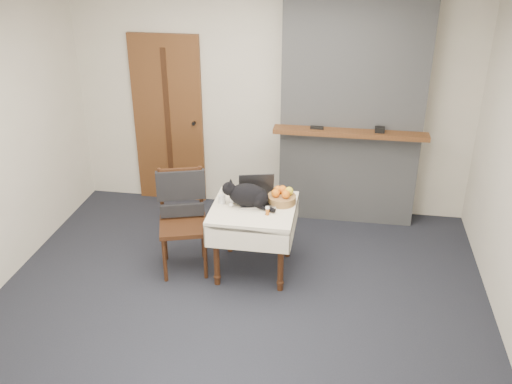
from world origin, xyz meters
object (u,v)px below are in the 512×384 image
side_table (254,217)px  cat (249,195)px  fruit_basket (282,197)px  pill_bottle (267,211)px  chair (182,206)px  door (168,121)px  laptop (257,195)px  cream_jar (222,199)px

side_table → cat: size_ratio=1.48×
cat → fruit_basket: 0.32m
pill_bottle → chair: bearing=170.0°
door → laptop: bearing=-45.9°
cat → cream_jar: bearing=175.2°
side_table → cream_jar: 0.34m
side_table → cat: cat is taller
side_table → pill_bottle: size_ratio=9.87×
laptop → chair: chair is taller
door → pill_bottle: bearing=-48.1°
door → cream_jar: size_ratio=25.80×
door → chair: bearing=-68.8°
laptop → chair: (-0.71, -0.11, -0.12)m
door → side_table: size_ratio=2.56×
fruit_basket → cat: bearing=-158.4°
laptop → cream_jar: laptop is taller
chair → fruit_basket: bearing=-10.4°
side_table → pill_bottle: (0.15, -0.14, 0.15)m
cat → door: bearing=129.8°
door → fruit_basket: bearing=-40.9°
side_table → fruit_basket: fruit_basket is taller
cream_jar → chair: size_ratio=0.08×
side_table → laptop: size_ratio=1.97×
fruit_basket → chair: bearing=-173.2°
chair → laptop: bearing=-8.4°
cat → fruit_basket: (0.30, 0.12, -0.05)m
side_table → fruit_basket: bearing=25.6°
cream_jar → fruit_basket: 0.57m
cat → cream_jar: (-0.26, 0.02, -0.07)m
fruit_basket → side_table: bearing=-154.4°
laptop → cat: size_ratio=0.75×
side_table → fruit_basket: (0.25, 0.12, 0.17)m
fruit_basket → chair: (-0.95, -0.11, -0.12)m
door → chair: 1.55m
door → laptop: (1.26, -1.30, -0.24)m
laptop → fruit_basket: bearing=-13.2°
cream_jar → pill_bottle: 0.49m
cream_jar → chair: chair is taller
cream_jar → pill_bottle: (0.46, -0.16, 0.00)m
cream_jar → pill_bottle: size_ratio=0.98×
door → laptop: door is taller
door → fruit_basket: 2.00m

